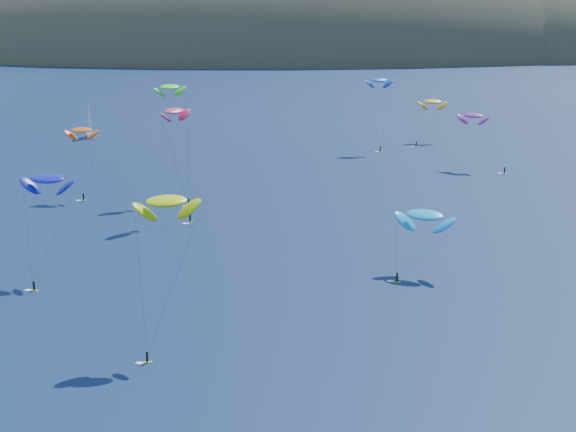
{
  "coord_description": "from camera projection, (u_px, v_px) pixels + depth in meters",
  "views": [
    {
      "loc": [
        -6.51,
        -52.18,
        47.47
      ],
      "look_at": [
        -1.4,
        80.0,
        9.0
      ],
      "focal_mm": 50.0,
      "sensor_mm": 36.0,
      "label": 1
    }
  ],
  "objects": [
    {
      "name": "kitesurfer_1",
      "position": [
        81.0,
        130.0,
        181.62
      ],
      "size": [
        7.41,
        6.05,
        17.54
      ],
      "rotation": [
        0.0,
        0.0,
        0.03
      ],
      "color": "#ACCA16",
      "rests_on": "ground"
    },
    {
      "name": "kitesurfer_2",
      "position": [
        167.0,
        201.0,
        105.01
      ],
      "size": [
        8.99,
        9.52,
        22.37
      ],
      "rotation": [
        0.0,
        0.0,
        0.21
      ],
      "color": "#ACCA16",
      "rests_on": "ground"
    },
    {
      "name": "kitesurfer_11",
      "position": [
        433.0,
        102.0,
        247.89
      ],
      "size": [
        11.49,
        11.52,
        14.73
      ],
      "rotation": [
        0.0,
        0.0,
        -0.07
      ],
      "color": "#ACCA16",
      "rests_on": "ground"
    },
    {
      "name": "kitesurfer_10",
      "position": [
        47.0,
        179.0,
        132.5
      ],
      "size": [
        9.48,
        11.95,
        18.91
      ],
      "rotation": [
        0.0,
        0.0,
        -0.19
      ],
      "color": "#ACCA16",
      "rests_on": "ground"
    },
    {
      "name": "kitesurfer_9",
      "position": [
        175.0,
        111.0,
        163.42
      ],
      "size": [
        7.43,
        9.01,
        24.5
      ],
      "rotation": [
        0.0,
        0.0,
        0.81
      ],
      "color": "#ACCA16",
      "rests_on": "ground"
    },
    {
      "name": "kitesurfer_5",
      "position": [
        425.0,
        215.0,
        134.95
      ],
      "size": [
        11.39,
        9.98,
        12.68
      ],
      "rotation": [
        0.0,
        0.0,
        -0.43
      ],
      "color": "#ACCA16",
      "rests_on": "ground"
    },
    {
      "name": "island",
      "position": [
        317.0,
        63.0,
        607.61
      ],
      "size": [
        730.0,
        300.0,
        210.0
      ],
      "color": "#3D3526",
      "rests_on": "ground"
    },
    {
      "name": "sailboat",
      "position": [
        90.0,
        134.0,
        256.85
      ],
      "size": [
        9.35,
        8.16,
        11.21
      ],
      "rotation": [
        0.0,
        0.0,
        0.26
      ],
      "color": "silver",
      "rests_on": "ground"
    },
    {
      "name": "kitesurfer_4",
      "position": [
        379.0,
        80.0,
        232.43
      ],
      "size": [
        8.36,
        6.16,
        22.73
      ],
      "rotation": [
        0.0,
        0.0,
        0.14
      ],
      "color": "#ACCA16",
      "rests_on": "ground"
    },
    {
      "name": "kitesurfer_6",
      "position": [
        474.0,
        115.0,
        211.23
      ],
      "size": [
        12.06,
        12.06,
        16.25
      ],
      "rotation": [
        0.0,
        0.0,
        -0.49
      ],
      "color": "#ACCA16",
      "rests_on": "ground"
    },
    {
      "name": "kitesurfer_3",
      "position": [
        170.0,
        87.0,
        179.3
      ],
      "size": [
        8.62,
        12.19,
        27.18
      ],
      "rotation": [
        0.0,
        0.0,
        0.44
      ],
      "color": "#ACCA16",
      "rests_on": "ground"
    }
  ]
}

